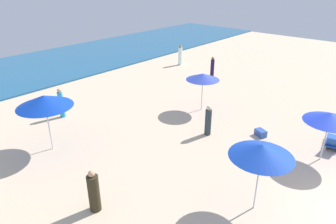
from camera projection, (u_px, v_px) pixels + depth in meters
The scene contains 12 objects.
ocean at pixel (16, 72), 24.74m from camera, with size 60.00×10.68×0.12m, color #205983.
umbrella_0 at pixel (262, 151), 9.60m from camera, with size 2.09×2.09×2.52m.
umbrella_1 at pixel (203, 77), 17.28m from camera, with size 1.91×1.91×2.22m.
umbrella_2 at pixel (330, 118), 12.48m from camera, with size 2.09×2.09×2.21m.
lounge_chair_2_0 at pixel (333, 142), 14.18m from camera, with size 1.58×0.85×0.71m.
umbrella_3 at pixel (44, 101), 13.12m from camera, with size 2.41×2.41×2.64m.
beachgoer_0 at pixel (94, 192), 10.19m from camera, with size 0.40×0.40×1.60m.
beachgoer_1 at pixel (208, 121), 15.04m from camera, with size 0.42×0.42×1.56m.
beachgoer_2 at pixel (61, 103), 16.88m from camera, with size 0.33×0.33×1.69m.
beachgoer_3 at pixel (212, 67), 23.53m from camera, with size 0.39×0.39×1.58m.
beachgoer_4 at pixel (180, 56), 26.56m from camera, with size 0.47×0.47×1.74m.
cooler_box_0 at pixel (261, 133), 15.14m from camera, with size 0.55×0.37×0.33m, color #2D50A4.
Camera 1 is at (-9.78, -0.33, 7.41)m, focal length 32.61 mm.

